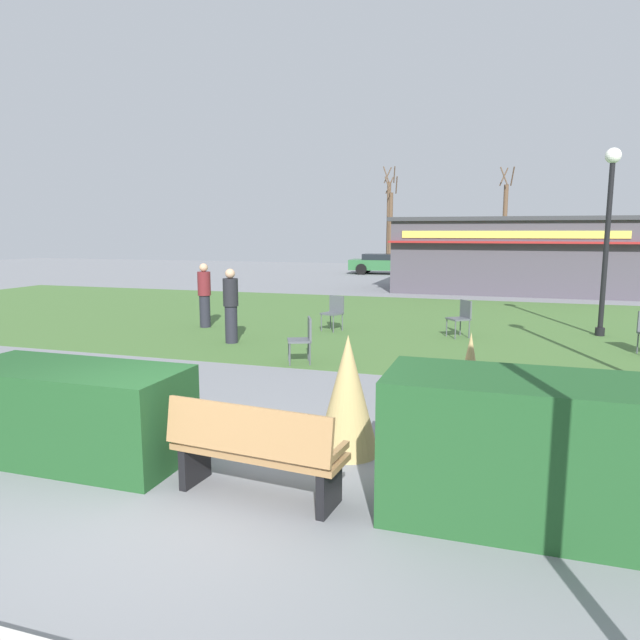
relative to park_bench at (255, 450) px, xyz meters
The scene contains 18 objects.
ground_plane 0.90m from the park_bench, 165.89° to the right, with size 80.00×80.00×0.00m, color slate.
lawn_patch 11.04m from the park_bench, 93.84° to the left, with size 36.00×12.00×0.01m, color #446B33.
park_bench is the anchor object (origin of this frame).
hedge_left 2.37m from the park_bench, behind, with size 2.59×1.10×1.04m, color #1E4C23.
hedge_right 2.55m from the park_bench, ahead, with size 2.66×1.10×1.28m, color #1E4C23.
ornamental_grass_behind_left 1.49m from the park_bench, 68.88° to the left, with size 0.72×0.72×1.37m, color tan.
ornamental_grass_behind_right 2.76m from the park_bench, 48.45° to the left, with size 0.50×0.50×1.36m, color tan.
lamppost_far 11.57m from the park_bench, 66.87° to the left, with size 0.36×0.36×4.43m.
food_kiosk 20.81m from the park_bench, 83.53° to the left, with size 9.49×4.87×3.08m.
cafe_chair_west 9.28m from the park_bench, 82.26° to the left, with size 0.62×0.62×0.89m.
cafe_chair_center 5.65m from the park_bench, 104.65° to the left, with size 0.58×0.58×0.89m.
cafe_chair_north 9.36m from the park_bench, 101.79° to the left, with size 0.57×0.57×0.89m.
person_strolling 10.14m from the park_bench, 121.61° to the left, with size 0.34×0.34×1.69m.
person_standing 7.81m from the park_bench, 118.08° to the left, with size 0.34×0.34×1.69m.
parked_car_west_slot 29.42m from the park_bench, 98.95° to the left, with size 4.28×2.21×1.20m.
tree_left_bg 33.42m from the park_bench, 86.38° to the left, with size 0.91×0.96×6.44m.
tree_right_bg 36.97m from the park_bench, 99.11° to the left, with size 0.91×0.96×7.06m.
tree_center_bg 34.70m from the park_bench, 98.76° to the left, with size 0.91×0.96×6.16m.
Camera 1 is at (2.88, -4.48, 2.51)m, focal length 32.09 mm.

